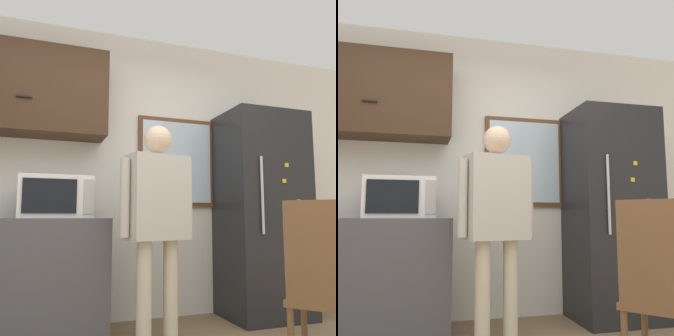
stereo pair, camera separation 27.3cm
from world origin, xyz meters
The scene contains 6 objects.
back_wall centered at (0.00, 1.97, 1.35)m, with size 6.00×0.06×2.70m.
microwave centered at (-0.54, 1.60, 1.08)m, with size 0.55×0.40×0.33m.
person centered at (0.18, 1.17, 0.99)m, with size 0.60×0.31×1.62m.
refrigerator centered at (1.38, 1.62, 0.96)m, with size 0.76×0.66×1.93m.
chair centered at (0.94, 0.34, 0.54)m, with size 0.61×0.61×1.02m.
window centered at (0.62, 1.92, 1.47)m, with size 0.79×0.05×0.88m.
Camera 1 is at (-0.69, -1.49, 0.92)m, focal length 40.00 mm.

